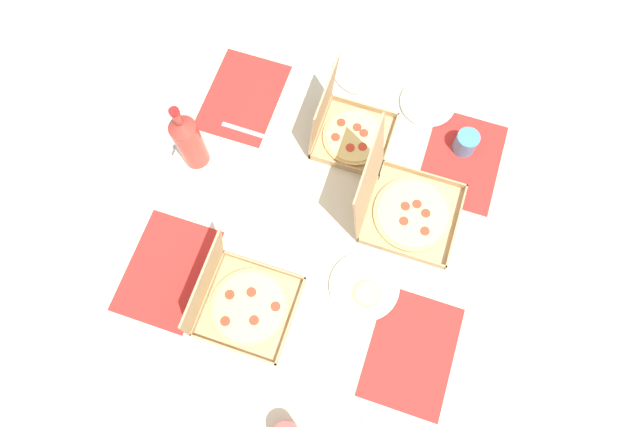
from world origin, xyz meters
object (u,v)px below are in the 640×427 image
(pizza_box_center, at_px, (240,302))
(plate_far_right, at_px, (362,70))
(cup_red, at_px, (466,143))
(soda_bottle, at_px, (189,140))
(plate_near_left, at_px, (428,103))
(pizza_box_edge_far, at_px, (403,207))
(pizza_box_corner_right, at_px, (348,130))
(plate_near_right, at_px, (365,287))

(pizza_box_center, xyz_separation_m, plate_far_right, (0.96, -0.11, -0.04))
(cup_red, bearing_deg, plate_far_right, 65.92)
(pizza_box_center, distance_m, soda_bottle, 0.56)
(plate_far_right, xyz_separation_m, plate_near_left, (-0.06, -0.27, 0.00))
(plate_far_right, bearing_deg, pizza_box_edge_far, -149.70)
(pizza_box_edge_far, height_order, soda_bottle, pizza_box_edge_far)
(plate_far_right, xyz_separation_m, cup_red, (-0.19, -0.43, 0.03))
(pizza_box_center, height_order, cup_red, pizza_box_center)
(plate_far_right, xyz_separation_m, soda_bottle, (-0.52, 0.45, 0.12))
(pizza_box_edge_far, xyz_separation_m, pizza_box_corner_right, (0.22, 0.26, -0.01))
(plate_near_right, distance_m, plate_near_left, 0.73)
(pizza_box_center, distance_m, plate_near_right, 0.40)
(plate_near_right, bearing_deg, soda_bottle, 69.48)
(pizza_box_edge_far, bearing_deg, plate_near_right, 171.36)
(pizza_box_edge_far, distance_m, plate_far_right, 0.57)
(plate_far_right, distance_m, plate_near_right, 0.82)
(pizza_box_edge_far, distance_m, pizza_box_center, 0.62)
(pizza_box_center, xyz_separation_m, plate_near_right, (0.18, -0.36, -0.04))
(pizza_box_center, bearing_deg, plate_near_right, -63.53)
(pizza_box_corner_right, bearing_deg, pizza_box_center, 168.33)
(pizza_box_center, relative_size, soda_bottle, 0.99)
(pizza_box_corner_right, bearing_deg, soda_bottle, 117.20)
(pizza_box_edge_far, bearing_deg, plate_near_left, 2.64)
(pizza_box_center, bearing_deg, cup_red, -35.39)
(cup_red, bearing_deg, pizza_box_edge_far, 154.32)
(pizza_box_corner_right, height_order, soda_bottle, soda_bottle)
(pizza_box_corner_right, xyz_separation_m, cup_red, (0.08, -0.40, -0.00))
(pizza_box_center, bearing_deg, plate_far_right, -6.67)
(pizza_box_edge_far, relative_size, soda_bottle, 1.05)
(pizza_box_edge_far, bearing_deg, cup_red, -25.68)
(pizza_box_edge_far, bearing_deg, pizza_box_corner_right, 50.27)
(pizza_box_corner_right, height_order, plate_near_left, pizza_box_corner_right)
(pizza_box_center, distance_m, plate_far_right, 0.97)
(plate_far_right, distance_m, plate_near_left, 0.27)
(pizza_box_center, relative_size, plate_near_left, 1.57)
(pizza_box_center, bearing_deg, soda_bottle, 37.62)
(plate_far_right, height_order, plate_near_left, same)
(pizza_box_center, bearing_deg, pizza_box_corner_right, -11.67)
(pizza_box_center, xyz_separation_m, cup_red, (0.77, -0.55, -0.01))
(pizza_box_edge_far, height_order, plate_near_right, pizza_box_edge_far)
(pizza_box_center, xyz_separation_m, soda_bottle, (0.44, 0.34, 0.08))
(plate_near_right, distance_m, soda_bottle, 0.75)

